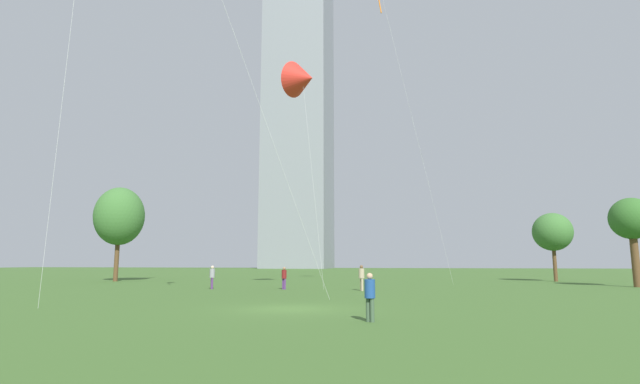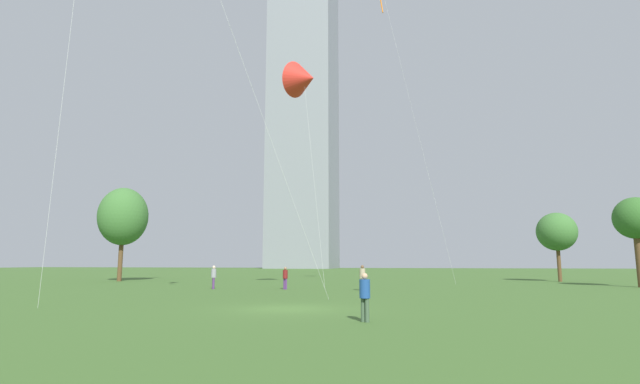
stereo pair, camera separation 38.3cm
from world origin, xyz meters
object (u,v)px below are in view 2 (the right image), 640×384
object	(u,v)px
person_standing_1	(214,275)
person_standing_3	(365,294)
park_tree_0	(557,232)
park_tree_1	(123,217)
distant_highrise_0	(304,109)
person_standing_2	(285,276)
park_tree_2	(636,220)
kite_flying_1	(304,79)
person_standing_0	(362,276)

from	to	relation	value
person_standing_1	person_standing_3	size ratio (longest dim) A/B	1.06
park_tree_0	park_tree_1	world-z (taller)	park_tree_1
park_tree_0	distant_highrise_0	bearing A→B (deg)	118.09
person_standing_2	distant_highrise_0	world-z (taller)	distant_highrise_0
person_standing_3	park_tree_2	world-z (taller)	park_tree_2
park_tree_1	park_tree_2	distance (m)	47.46
person_standing_3	kite_flying_1	bearing A→B (deg)	137.78
person_standing_3	park_tree_2	bearing A→B (deg)	81.97
person_standing_0	person_standing_2	xyz separation A→B (m)	(-5.68, 0.56, -0.08)
person_standing_0	kite_flying_1	world-z (taller)	kite_flying_1
person_standing_3	park_tree_0	distance (m)	39.71
kite_flying_1	distant_highrise_0	bearing A→B (deg)	103.85
park_tree_0	park_tree_2	distance (m)	10.91
park_tree_1	park_tree_2	size ratio (longest dim) A/B	1.37
park_tree_2	distant_highrise_0	size ratio (longest dim) A/B	0.07
person_standing_1	park_tree_2	distance (m)	33.35
person_standing_1	kite_flying_1	xyz separation A→B (m)	(6.17, 2.35, 15.58)
person_standing_0	park_tree_1	world-z (taller)	park_tree_1
park_tree_0	park_tree_1	size ratio (longest dim) A/B	0.72
person_standing_3	person_standing_0	bearing A→B (deg)	125.04
park_tree_0	person_standing_0	bearing A→B (deg)	-132.54
kite_flying_1	park_tree_0	bearing A→B (deg)	37.10
park_tree_1	park_tree_2	world-z (taller)	park_tree_1
person_standing_0	person_standing_1	size ratio (longest dim) A/B	1.03
person_standing_3	park_tree_1	distance (m)	40.45
person_standing_0	distant_highrise_0	xyz separation A→B (m)	(-32.00, 112.65, 51.11)
person_standing_1	person_standing_2	bearing A→B (deg)	66.26
person_standing_2	kite_flying_1	size ratio (longest dim) A/B	0.09
person_standing_1	park_tree_1	xyz separation A→B (m)	(-15.55, 11.28, 5.71)
person_standing_1	park_tree_1	bearing A→B (deg)	-156.27
kite_flying_1	park_tree_2	distance (m)	28.80
person_standing_0	park_tree_1	size ratio (longest dim) A/B	0.18
person_standing_2	distant_highrise_0	size ratio (longest dim) A/B	0.02
person_standing_0	distant_highrise_0	distance (m)	127.78
kite_flying_1	park_tree_0	world-z (taller)	kite_flying_1
kite_flying_1	park_tree_1	bearing A→B (deg)	157.66
person_standing_2	person_standing_3	world-z (taller)	person_standing_2
park_tree_1	distant_highrise_0	size ratio (longest dim) A/B	0.09
person_standing_2	park_tree_1	xyz separation A→B (m)	(-20.84, 10.67, 5.76)
park_tree_0	distant_highrise_0	world-z (taller)	distant_highrise_0
person_standing_1	person_standing_3	bearing A→B (deg)	7.42
park_tree_1	kite_flying_1	bearing A→B (deg)	-22.34
distant_highrise_0	park_tree_0	bearing A→B (deg)	-61.20
person_standing_3	distant_highrise_0	distance (m)	143.35
kite_flying_1	park_tree_0	distance (m)	30.57
person_standing_0	distant_highrise_0	bearing A→B (deg)	166.48
person_standing_1	kite_flying_1	size ratio (longest dim) A/B	0.09
person_standing_1	park_tree_0	distance (m)	34.93
person_standing_3	park_tree_0	xyz separation A→B (m)	(15.74, 36.22, 4.10)
person_standing_0	park_tree_0	xyz separation A→B (m)	(17.78, 19.38, 4.01)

